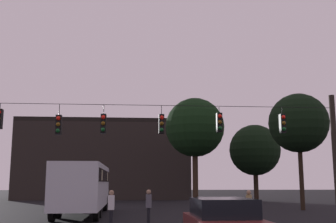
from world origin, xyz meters
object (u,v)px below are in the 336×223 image
(pedestrian_crossing_left, at_px, (149,205))
(pedestrian_crossing_center, at_px, (111,207))
(city_bus, at_px, (84,184))
(tree_right_far, at_px, (195,128))
(tree_left_silhouette, at_px, (299,123))
(tree_behind_building, at_px, (255,150))
(pedestrian_crossing_right, at_px, (249,205))

(pedestrian_crossing_left, xyz_separation_m, pedestrian_crossing_center, (-1.64, -1.30, -0.00))
(pedestrian_crossing_left, relative_size, pedestrian_crossing_center, 1.00)
(city_bus, relative_size, tree_right_far, 1.14)
(tree_left_silhouette, relative_size, tree_behind_building, 1.05)
(tree_right_far, bearing_deg, city_bus, -126.72)
(pedestrian_crossing_right, relative_size, tree_behind_building, 0.20)
(pedestrian_crossing_left, height_order, tree_left_silhouette, tree_left_silhouette)
(tree_behind_building, relative_size, tree_right_far, 0.84)
(tree_right_far, bearing_deg, tree_behind_building, 39.75)
(city_bus, distance_m, pedestrian_crossing_center, 8.20)
(tree_left_silhouette, bearing_deg, city_bus, -166.64)
(pedestrian_crossing_center, relative_size, tree_left_silhouette, 0.19)
(pedestrian_crossing_left, height_order, tree_right_far, tree_right_far)
(tree_behind_building, bearing_deg, pedestrian_crossing_right, -106.97)
(pedestrian_crossing_left, bearing_deg, tree_right_far, 75.18)
(pedestrian_crossing_center, bearing_deg, tree_behind_building, 61.60)
(pedestrian_crossing_center, relative_size, tree_behind_building, 0.20)
(tree_behind_building, bearing_deg, pedestrian_crossing_center, -118.40)
(tree_right_far, bearing_deg, pedestrian_crossing_left, -104.82)
(tree_left_silhouette, bearing_deg, pedestrian_crossing_center, -138.74)
(city_bus, distance_m, tree_left_silhouette, 16.25)
(tree_left_silhouette, distance_m, tree_behind_building, 13.97)
(city_bus, xyz_separation_m, pedestrian_crossing_center, (2.13, -7.86, -0.94))
(pedestrian_crossing_left, distance_m, tree_left_silhouette, 16.23)
(pedestrian_crossing_left, xyz_separation_m, tree_right_far, (4.77, 18.01, 6.00))
(pedestrian_crossing_right, relative_size, tree_right_far, 0.17)
(pedestrian_crossing_center, xyz_separation_m, tree_behind_building, (13.73, 25.40, 4.45))
(pedestrian_crossing_left, bearing_deg, tree_left_silhouette, 41.67)
(pedestrian_crossing_left, bearing_deg, city_bus, 119.87)
(city_bus, distance_m, pedestrian_crossing_right, 10.80)
(pedestrian_crossing_right, bearing_deg, tree_behind_building, 73.03)
(pedestrian_crossing_right, bearing_deg, pedestrian_crossing_center, -168.69)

